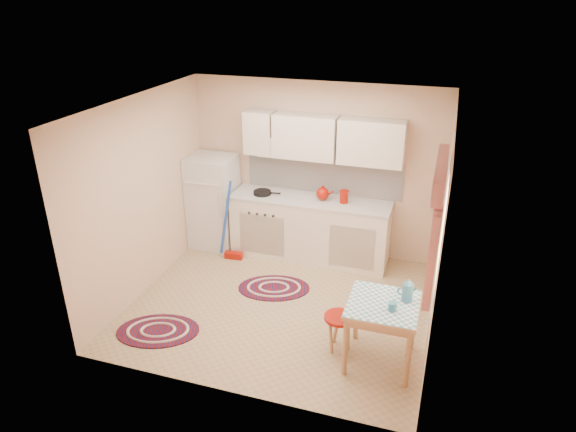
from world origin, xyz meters
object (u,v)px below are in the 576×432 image
object	(u,v)px
fridge	(213,202)
table	(381,333)
stool	(339,332)
base_cabinets	(310,229)

from	to	relation	value
fridge	table	size ratio (longest dim) A/B	1.94
table	stool	bearing A→B (deg)	170.74
table	base_cabinets	bearing A→B (deg)	123.45
base_cabinets	table	world-z (taller)	base_cabinets
fridge	base_cabinets	bearing A→B (deg)	1.93
base_cabinets	table	size ratio (longest dim) A/B	3.12
base_cabinets	table	distance (m)	2.39
table	stool	distance (m)	0.49
base_cabinets	table	bearing A→B (deg)	-56.55
stool	table	bearing A→B (deg)	-9.26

